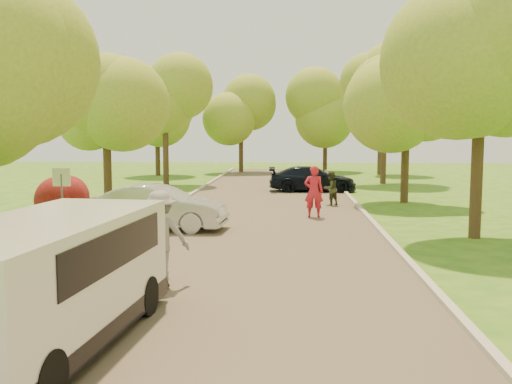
% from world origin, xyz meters
% --- Properties ---
extents(ground, '(100.00, 100.00, 0.00)m').
position_xyz_m(ground, '(0.00, 0.00, 0.00)').
color(ground, '#2E6718').
rests_on(ground, ground).
extents(road, '(8.00, 60.00, 0.01)m').
position_xyz_m(road, '(0.00, 8.00, 0.01)').
color(road, '#4C4438').
rests_on(road, ground).
extents(curb_left, '(0.18, 60.00, 0.12)m').
position_xyz_m(curb_left, '(-4.05, 8.00, 0.06)').
color(curb_left, '#B2AD9E').
rests_on(curb_left, ground).
extents(curb_right, '(0.18, 60.00, 0.12)m').
position_xyz_m(curb_right, '(4.05, 8.00, 0.06)').
color(curb_right, '#B2AD9E').
rests_on(curb_right, ground).
extents(street_sign, '(0.55, 0.06, 2.17)m').
position_xyz_m(street_sign, '(-5.80, 4.00, 1.56)').
color(street_sign, '#59595E').
rests_on(street_sign, ground).
extents(red_shrub, '(1.70, 1.70, 1.95)m').
position_xyz_m(red_shrub, '(-6.30, 5.50, 1.10)').
color(red_shrub, '#382619').
rests_on(red_shrub, ground).
extents(tree_l_midb, '(4.30, 4.20, 6.62)m').
position_xyz_m(tree_l_midb, '(-6.81, 12.00, 4.59)').
color(tree_l_midb, '#382619').
rests_on(tree_l_midb, ground).
extents(tree_l_far, '(4.92, 4.80, 7.79)m').
position_xyz_m(tree_l_far, '(-6.39, 22.00, 5.47)').
color(tree_l_far, '#382619').
rests_on(tree_l_far, ground).
extents(tree_r_mida, '(5.13, 5.00, 7.95)m').
position_xyz_m(tree_r_mida, '(7.02, 5.00, 5.54)').
color(tree_r_mida, '#382619').
rests_on(tree_r_mida, ground).
extents(tree_r_midb, '(4.51, 4.40, 7.01)m').
position_xyz_m(tree_r_midb, '(6.60, 14.00, 4.88)').
color(tree_r_midb, '#382619').
rests_on(tree_r_midb, ground).
extents(tree_r_far, '(5.33, 5.20, 8.34)m').
position_xyz_m(tree_r_far, '(7.23, 24.00, 5.83)').
color(tree_r_far, '#382619').
rests_on(tree_r_far, ground).
extents(tree_bg_a, '(5.12, 5.00, 7.72)m').
position_xyz_m(tree_bg_a, '(-8.78, 30.00, 5.31)').
color(tree_bg_a, '#382619').
rests_on(tree_bg_a, ground).
extents(tree_bg_b, '(5.12, 5.00, 7.95)m').
position_xyz_m(tree_bg_b, '(8.22, 32.00, 5.54)').
color(tree_bg_b, '#382619').
rests_on(tree_bg_b, ground).
extents(tree_bg_c, '(4.92, 4.80, 7.33)m').
position_xyz_m(tree_bg_c, '(-2.79, 34.00, 5.02)').
color(tree_bg_c, '#382619').
rests_on(tree_bg_c, ground).
extents(tree_bg_d, '(5.12, 5.00, 7.72)m').
position_xyz_m(tree_bg_d, '(4.22, 36.00, 5.31)').
color(tree_bg_d, '#382619').
rests_on(tree_bg_d, ground).
extents(minivan, '(2.54, 5.45, 1.97)m').
position_xyz_m(minivan, '(-2.50, -4.66, 1.04)').
color(minivan, silver).
rests_on(minivan, ground).
extents(silver_sedan, '(4.66, 1.90, 1.50)m').
position_xyz_m(silver_sedan, '(-3.30, 5.86, 0.75)').
color(silver_sedan, '#B5B5BA').
rests_on(silver_sedan, ground).
extents(dark_sedan, '(4.85, 2.09, 1.39)m').
position_xyz_m(dark_sedan, '(2.30, 18.76, 0.70)').
color(dark_sedan, black).
rests_on(dark_sedan, ground).
extents(longboard, '(0.57, 1.01, 0.11)m').
position_xyz_m(longboard, '(-1.62, -1.08, 0.11)').
color(longboard, black).
rests_on(longboard, ground).
extents(skateboarder, '(1.39, 1.06, 1.91)m').
position_xyz_m(skateboarder, '(-1.62, -1.08, 1.08)').
color(skateboarder, gray).
rests_on(skateboarder, longboard).
extents(person_striped, '(0.77, 0.54, 2.00)m').
position_xyz_m(person_striped, '(2.00, 8.98, 1.00)').
color(person_striped, red).
rests_on(person_striped, ground).
extents(person_olive, '(0.94, 0.92, 1.53)m').
position_xyz_m(person_olive, '(2.89, 12.63, 0.76)').
color(person_olive, '#323520').
rests_on(person_olive, ground).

